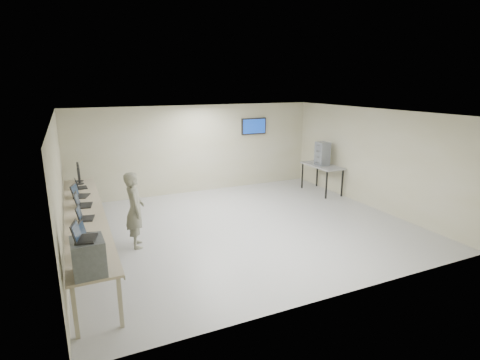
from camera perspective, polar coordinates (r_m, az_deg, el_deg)
name	(u,v)px	position (r m, az deg, el deg)	size (l,w,h in m)	color
room	(244,171)	(9.04, 0.57, 1.41)	(8.01, 7.01, 2.81)	#BCBCBC
workbench	(85,216)	(8.34, -22.49, -5.06)	(0.76, 6.00, 0.90)	#C9B08A
equipment_box	(89,257)	(5.66, -22.08, -10.76)	(0.43, 0.49, 0.51)	slate
laptop_on_box	(82,235)	(5.53, -22.95, -7.79)	(0.35, 0.39, 0.27)	black
laptop_0	(91,250)	(6.33, -21.81, -9.82)	(0.33, 0.37, 0.26)	black
laptop_1	(87,234)	(6.98, -22.33, -7.55)	(0.39, 0.43, 0.29)	black
laptop_2	(83,216)	(7.89, -22.77, -5.08)	(0.36, 0.40, 0.28)	black
laptop_3	(81,203)	(8.72, -23.03, -3.21)	(0.39, 0.44, 0.31)	black
laptop_4	(79,194)	(9.46, -23.36, -1.92)	(0.44, 0.47, 0.31)	black
laptop_5	(80,186)	(10.22, -23.25, -0.81)	(0.29, 0.34, 0.26)	black
monitor_near	(79,173)	(10.60, -23.38, 0.94)	(0.22, 0.48, 0.48)	black
monitor_far	(78,171)	(10.90, -23.43, 1.31)	(0.22, 0.49, 0.49)	black
soldier	(135,210)	(8.35, -15.73, -4.41)	(0.61, 0.40, 1.67)	#60664F
side_table	(322,167)	(12.35, 12.41, 1.92)	(0.70, 1.51, 0.91)	gray
storage_bins	(322,154)	(12.25, 12.45, 3.94)	(0.35, 0.39, 0.75)	gray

